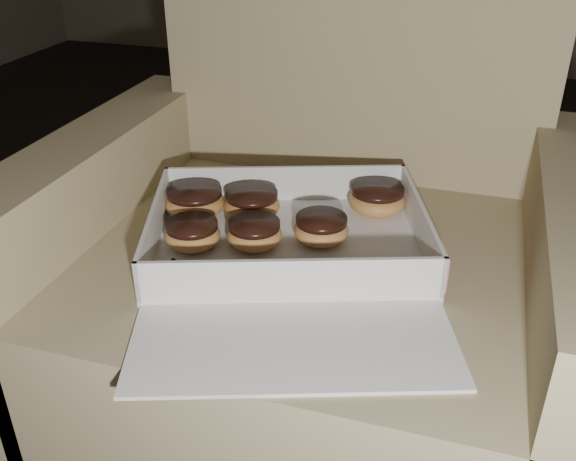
# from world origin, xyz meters

# --- Properties ---
(floor) EXTENTS (4.50, 4.50, 0.00)m
(floor) POSITION_xyz_m (0.00, 0.00, 0.00)
(floor) COLOR black
(floor) RESTS_ON ground
(armchair) EXTENTS (0.83, 0.70, 0.87)m
(armchair) POSITION_xyz_m (0.18, -0.22, 0.27)
(armchair) COLOR #93865E
(armchair) RESTS_ON floor
(bakery_box) EXTENTS (0.51, 0.55, 0.07)m
(bakery_box) POSITION_xyz_m (0.17, -0.33, 0.40)
(bakery_box) COLOR white
(bakery_box) RESTS_ON armchair
(donut_a) EXTENTS (0.08, 0.08, 0.04)m
(donut_a) POSITION_xyz_m (0.11, -0.32, 0.42)
(donut_a) COLOR #C48244
(donut_a) RESTS_ON bakery_box
(donut_b) EXTENTS (0.09, 0.09, 0.04)m
(donut_b) POSITION_xyz_m (0.26, -0.16, 0.42)
(donut_b) COLOR #C48244
(donut_b) RESTS_ON bakery_box
(donut_c) EXTENTS (0.09, 0.09, 0.05)m
(donut_c) POSITION_xyz_m (-0.01, -0.26, 0.42)
(donut_c) COLOR #C48244
(donut_c) RESTS_ON bakery_box
(donut_d) EXTENTS (0.08, 0.08, 0.04)m
(donut_d) POSITION_xyz_m (0.03, -0.35, 0.42)
(donut_d) COLOR #C48244
(donut_d) RESTS_ON bakery_box
(donut_e) EXTENTS (0.09, 0.09, 0.04)m
(donut_e) POSITION_xyz_m (0.08, -0.23, 0.42)
(donut_e) COLOR #C48244
(donut_e) RESTS_ON bakery_box
(donut_f) EXTENTS (0.08, 0.08, 0.04)m
(donut_f) POSITION_xyz_m (0.20, -0.28, 0.42)
(donut_f) COLOR #C48244
(donut_f) RESTS_ON bakery_box
(crumb_a) EXTENTS (0.01, 0.01, 0.00)m
(crumb_a) POSITION_xyz_m (0.17, -0.35, 0.40)
(crumb_a) COLOR black
(crumb_a) RESTS_ON bakery_box
(crumb_b) EXTENTS (0.01, 0.01, 0.00)m
(crumb_b) POSITION_xyz_m (0.12, -0.39, 0.40)
(crumb_b) COLOR black
(crumb_b) RESTS_ON bakery_box
(crumb_c) EXTENTS (0.01, 0.01, 0.00)m
(crumb_c) POSITION_xyz_m (0.02, -0.39, 0.40)
(crumb_c) COLOR black
(crumb_c) RESTS_ON bakery_box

